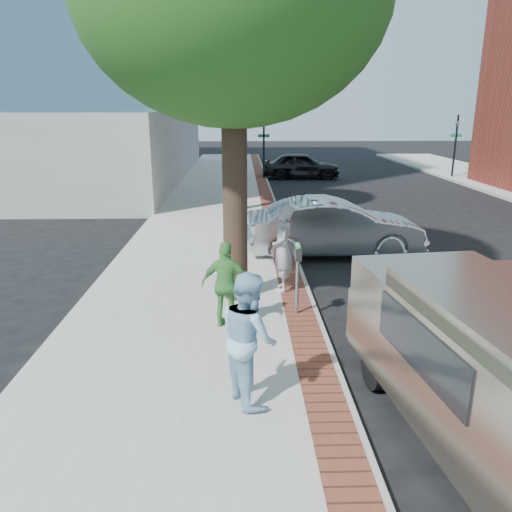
{
  "coord_description": "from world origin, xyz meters",
  "views": [
    {
      "loc": [
        -0.46,
        -8.44,
        4.13
      ],
      "look_at": [
        -0.17,
        1.48,
        1.2
      ],
      "focal_mm": 35.0,
      "sensor_mm": 36.0,
      "label": 1
    }
  ],
  "objects_px": {
    "van": "(499,367)",
    "person_officer": "(249,338)",
    "parking_meter": "(298,264)",
    "person_gray": "(283,249)",
    "bg_car": "(301,165)",
    "person_green": "(227,285)",
    "sedan_silver": "(334,228)"
  },
  "relations": [
    {
      "from": "person_green",
      "to": "bg_car",
      "type": "xyz_separation_m",
      "value": [
        4.0,
        22.08,
        -0.18
      ]
    },
    {
      "from": "person_green",
      "to": "van",
      "type": "xyz_separation_m",
      "value": [
        3.41,
        -3.45,
        0.13
      ]
    },
    {
      "from": "parking_meter",
      "to": "van",
      "type": "distance_m",
      "value": 4.48
    },
    {
      "from": "person_officer",
      "to": "van",
      "type": "height_order",
      "value": "person_officer"
    },
    {
      "from": "parking_meter",
      "to": "person_green",
      "type": "bearing_deg",
      "value": -158.68
    },
    {
      "from": "person_officer",
      "to": "bg_car",
      "type": "xyz_separation_m",
      "value": [
        3.62,
        24.59,
        -0.3
      ]
    },
    {
      "from": "bg_car",
      "to": "person_officer",
      "type": "bearing_deg",
      "value": 174.1
    },
    {
      "from": "person_gray",
      "to": "bg_car",
      "type": "distance_m",
      "value": 20.37
    },
    {
      "from": "parking_meter",
      "to": "person_green",
      "type": "xyz_separation_m",
      "value": [
        -1.39,
        -0.54,
        -0.23
      ]
    },
    {
      "from": "person_officer",
      "to": "sedan_silver",
      "type": "relative_size",
      "value": 0.38
    },
    {
      "from": "person_officer",
      "to": "van",
      "type": "bearing_deg",
      "value": -129.97
    },
    {
      "from": "person_officer",
      "to": "bg_car",
      "type": "height_order",
      "value": "person_officer"
    },
    {
      "from": "parking_meter",
      "to": "bg_car",
      "type": "xyz_separation_m",
      "value": [
        2.61,
        21.54,
        -0.41
      ]
    },
    {
      "from": "person_officer",
      "to": "van",
      "type": "xyz_separation_m",
      "value": [
        3.04,
        -0.94,
        0.01
      ]
    },
    {
      "from": "parking_meter",
      "to": "bg_car",
      "type": "height_order",
      "value": "parking_meter"
    },
    {
      "from": "parking_meter",
      "to": "van",
      "type": "bearing_deg",
      "value": -63.06
    },
    {
      "from": "parking_meter",
      "to": "person_gray",
      "type": "xyz_separation_m",
      "value": [
        -0.19,
        1.36,
        -0.07
      ]
    },
    {
      "from": "van",
      "to": "person_green",
      "type": "bearing_deg",
      "value": 127.94
    },
    {
      "from": "parking_meter",
      "to": "person_officer",
      "type": "xyz_separation_m",
      "value": [
        -1.01,
        -3.05,
        -0.11
      ]
    },
    {
      "from": "person_green",
      "to": "sedan_silver",
      "type": "bearing_deg",
      "value": -109.2
    },
    {
      "from": "person_green",
      "to": "sedan_silver",
      "type": "relative_size",
      "value": 0.33
    },
    {
      "from": "person_green",
      "to": "sedan_silver",
      "type": "distance_m",
      "value": 6.01
    },
    {
      "from": "parking_meter",
      "to": "person_gray",
      "type": "relative_size",
      "value": 0.75
    },
    {
      "from": "bg_car",
      "to": "van",
      "type": "distance_m",
      "value": 25.54
    },
    {
      "from": "person_green",
      "to": "van",
      "type": "bearing_deg",
      "value": 145.18
    },
    {
      "from": "sedan_silver",
      "to": "person_officer",
      "type": "bearing_deg",
      "value": 159.96
    },
    {
      "from": "parking_meter",
      "to": "person_officer",
      "type": "distance_m",
      "value": 3.21
    },
    {
      "from": "person_officer",
      "to": "sedan_silver",
      "type": "xyz_separation_m",
      "value": [
        2.6,
        7.73,
        -0.27
      ]
    },
    {
      "from": "parking_meter",
      "to": "person_gray",
      "type": "bearing_deg",
      "value": 97.79
    },
    {
      "from": "van",
      "to": "person_officer",
      "type": "bearing_deg",
      "value": 156.01
    },
    {
      "from": "van",
      "to": "person_gray",
      "type": "bearing_deg",
      "value": 105.69
    },
    {
      "from": "person_green",
      "to": "bg_car",
      "type": "height_order",
      "value": "person_green"
    }
  ]
}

